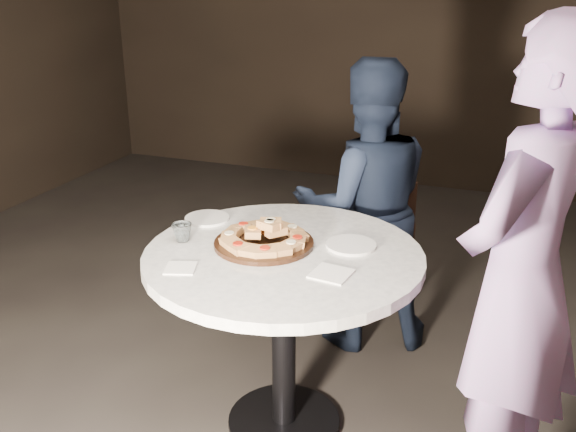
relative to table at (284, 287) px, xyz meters
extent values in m
plane|color=black|center=(-0.07, 0.02, -0.66)|extent=(7.00, 7.00, 0.00)
cylinder|color=black|center=(0.00, 0.00, -0.65)|extent=(0.59, 0.59, 0.03)
cylinder|color=black|center=(0.00, 0.00, -0.26)|extent=(0.12, 0.12, 0.75)
cylinder|color=silver|center=(0.00, 0.00, 0.13)|extent=(1.35, 1.35, 0.04)
cylinder|color=black|center=(-0.09, 0.03, 0.16)|extent=(0.44, 0.44, 0.02)
cube|color=#AA7542|center=(0.04, 0.05, 0.18)|extent=(0.08, 0.10, 0.04)
cylinder|color=#B61E0E|center=(0.04, 0.05, 0.20)|extent=(0.05, 0.05, 0.01)
cube|color=#AA7542|center=(0.02, 0.10, 0.18)|extent=(0.10, 0.11, 0.04)
cube|color=#AA7542|center=(-0.01, 0.14, 0.18)|extent=(0.11, 0.10, 0.04)
cylinder|color=beige|center=(-0.01, 0.14, 0.20)|extent=(0.05, 0.05, 0.01)
cube|color=#AA7542|center=(-0.07, 0.16, 0.18)|extent=(0.10, 0.09, 0.04)
cube|color=#AA7542|center=(-0.12, 0.16, 0.18)|extent=(0.09, 0.07, 0.04)
cylinder|color=#B61E0E|center=(-0.12, 0.16, 0.20)|extent=(0.04, 0.04, 0.01)
cube|color=#AA7542|center=(-0.17, 0.14, 0.18)|extent=(0.11, 0.10, 0.04)
cube|color=#AA7542|center=(-0.21, 0.10, 0.18)|extent=(0.10, 0.11, 0.04)
cylinder|color=#B61E0E|center=(-0.21, 0.10, 0.20)|extent=(0.05, 0.05, 0.01)
cube|color=#AA7542|center=(-0.23, 0.05, 0.18)|extent=(0.07, 0.08, 0.04)
cube|color=#AA7542|center=(-0.22, -0.01, 0.18)|extent=(0.09, 0.10, 0.04)
cylinder|color=beige|center=(-0.22, -0.01, 0.20)|extent=(0.05, 0.05, 0.01)
cube|color=#AA7542|center=(-0.20, -0.06, 0.18)|extent=(0.11, 0.10, 0.04)
cube|color=#AA7542|center=(-0.15, -0.09, 0.18)|extent=(0.11, 0.10, 0.04)
cylinder|color=#B61E0E|center=(-0.15, -0.09, 0.20)|extent=(0.05, 0.05, 0.01)
cube|color=#AA7542|center=(-0.09, -0.11, 0.18)|extent=(0.08, 0.07, 0.04)
cube|color=#AA7542|center=(-0.04, -0.09, 0.18)|extent=(0.10, 0.10, 0.04)
cylinder|color=#B61E0E|center=(-0.04, -0.09, 0.20)|extent=(0.05, 0.05, 0.01)
cube|color=#AA7542|center=(0.01, -0.06, 0.18)|extent=(0.11, 0.10, 0.04)
cube|color=#AA7542|center=(0.03, -0.01, 0.18)|extent=(0.09, 0.10, 0.04)
cylinder|color=beige|center=(0.03, -0.01, 0.20)|extent=(0.05, 0.05, 0.01)
cube|color=#AA7542|center=(-0.06, 0.05, 0.21)|extent=(0.10, 0.10, 0.03)
cylinder|color=#2D6B1E|center=(-0.06, 0.05, 0.23)|extent=(0.05, 0.05, 0.01)
cube|color=#AA7542|center=(-0.12, 0.07, 0.21)|extent=(0.10, 0.10, 0.04)
cylinder|color=beige|center=(-0.12, 0.07, 0.23)|extent=(0.05, 0.05, 0.01)
cube|color=#AA7542|center=(-0.13, 0.01, 0.21)|extent=(0.09, 0.10, 0.03)
cylinder|color=orange|center=(-0.13, 0.01, 0.23)|extent=(0.05, 0.05, 0.01)
cube|color=#AA7542|center=(-0.07, 0.05, 0.24)|extent=(0.10, 0.09, 0.04)
cylinder|color=beige|center=(-0.07, 0.05, 0.26)|extent=(0.05, 0.05, 0.01)
cube|color=#AA7542|center=(-0.07, 0.04, 0.24)|extent=(0.10, 0.09, 0.04)
cylinder|color=beige|center=(-0.07, 0.04, 0.26)|extent=(0.05, 0.05, 0.01)
cylinder|color=white|center=(-0.43, 0.20, 0.16)|extent=(0.23, 0.23, 0.01)
cylinder|color=white|center=(0.23, 0.14, 0.16)|extent=(0.23, 0.23, 0.01)
imported|color=silver|center=(-0.42, -0.04, 0.19)|extent=(0.11, 0.11, 0.08)
cube|color=white|center=(-0.30, -0.27, 0.15)|extent=(0.14, 0.14, 0.01)
cube|color=white|center=(0.23, -0.13, 0.16)|extent=(0.15, 0.15, 0.01)
cube|color=black|center=(0.12, 1.30, -0.27)|extent=(0.41, 0.41, 0.03)
cube|color=black|center=(0.14, 1.12, -0.08)|extent=(0.37, 0.08, 0.39)
cylinder|color=black|center=(0.26, 1.48, -0.47)|extent=(0.03, 0.03, 0.39)
cylinder|color=black|center=(-0.05, 1.44, -0.47)|extent=(0.03, 0.03, 0.39)
cylinder|color=black|center=(0.30, 1.17, -0.47)|extent=(0.03, 0.03, 0.39)
cylinder|color=black|center=(-0.01, 1.13, -0.47)|extent=(0.03, 0.03, 0.39)
imported|color=black|center=(0.12, 0.81, 0.07)|extent=(0.88, 0.80, 1.47)
imported|color=#866BA8|center=(0.87, -0.05, 0.20)|extent=(0.64, 0.75, 1.74)
camera|label=1|loc=(0.80, -2.12, 1.17)|focal=40.00mm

